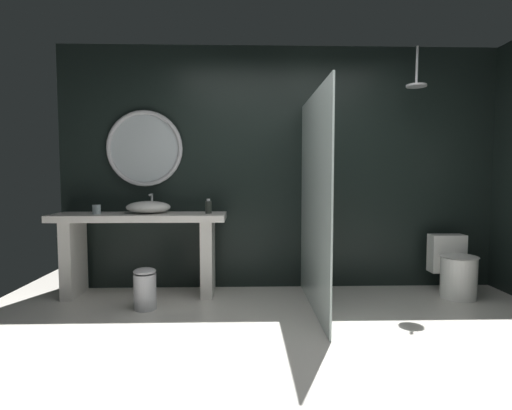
{
  "coord_description": "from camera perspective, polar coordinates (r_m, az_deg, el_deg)",
  "views": [
    {
      "loc": [
        -0.43,
        -2.56,
        1.22
      ],
      "look_at": [
        -0.33,
        0.88,
        0.97
      ],
      "focal_mm": 28.58,
      "sensor_mm": 36.0,
      "label": 1
    }
  ],
  "objects": [
    {
      "name": "toilet",
      "position": [
        4.65,
        26.06,
        -8.04
      ],
      "size": [
        0.36,
        0.53,
        0.6
      ],
      "color": "white",
      "rests_on": "ground_plane"
    },
    {
      "name": "back_wall_panel",
      "position": [
        4.48,
        3.9,
        5.1
      ],
      "size": [
        4.8,
        0.1,
        2.6
      ],
      "primitive_type": "cube",
      "color": "black",
      "rests_on": "ground_plane"
    },
    {
      "name": "rain_shower_head",
      "position": [
        4.51,
        21.54,
        15.79
      ],
      "size": [
        0.2,
        0.2,
        0.4
      ],
      "color": "#B7B7BC"
    },
    {
      "name": "ground_plane",
      "position": [
        2.87,
        7.68,
        -21.09
      ],
      "size": [
        5.76,
        5.76,
        0.0
      ],
      "primitive_type": "plane",
      "color": "silver"
    },
    {
      "name": "soap_dispenser",
      "position": [
        4.15,
        -6.68,
        -0.27
      ],
      "size": [
        0.06,
        0.06,
        0.15
      ],
      "color": "#282D28",
      "rests_on": "vanity_counter"
    },
    {
      "name": "vessel_sink",
      "position": [
        4.3,
        -14.83,
        -0.29
      ],
      "size": [
        0.45,
        0.37,
        0.2
      ],
      "color": "white",
      "rests_on": "vanity_counter"
    },
    {
      "name": "waste_bin",
      "position": [
        3.93,
        -15.28,
        -11.19
      ],
      "size": [
        0.2,
        0.2,
        0.38
      ],
      "color": "#B7B7BC",
      "rests_on": "ground_plane"
    },
    {
      "name": "tumbler_cup",
      "position": [
        4.4,
        -21.43,
        -0.56
      ],
      "size": [
        0.08,
        0.08,
        0.09
      ],
      "primitive_type": "cylinder",
      "color": "silver",
      "rests_on": "vanity_counter"
    },
    {
      "name": "shower_glass_panel",
      "position": [
        3.72,
        8.14,
        0.36
      ],
      "size": [
        0.02,
        1.52,
        1.96
      ],
      "primitive_type": "cube",
      "color": "silver",
      "rests_on": "ground_plane"
    },
    {
      "name": "round_wall_mirror",
      "position": [
        4.51,
        -15.34,
        7.64
      ],
      "size": [
        0.81,
        0.05,
        0.81
      ],
      "color": "#B7B7BC"
    },
    {
      "name": "vanity_counter",
      "position": [
        4.33,
        -15.83,
        -4.78
      ],
      "size": [
        1.73,
        0.5,
        0.84
      ],
      "color": "silver",
      "rests_on": "ground_plane"
    }
  ]
}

